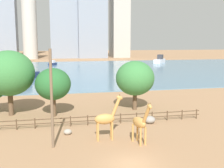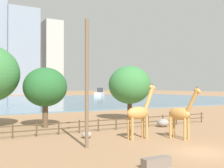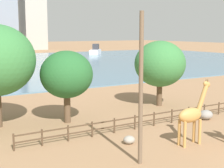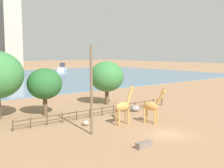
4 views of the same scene
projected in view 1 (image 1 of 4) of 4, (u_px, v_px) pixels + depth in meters
The scene contains 17 objects.
ground_plane at pixel (71, 70), 101.59m from camera, with size 400.00×400.00×0.00m, color #9E7551.
harbor_water at pixel (71, 71), 98.68m from camera, with size 180.00×86.00×0.20m, color slate.
giraffe_tall at pixel (106, 119), 29.95m from camera, with size 3.13×0.90×5.00m.
giraffe_companion at pixel (140, 123), 28.78m from camera, with size 1.44×3.26×4.73m.
utility_pole at pixel (52, 99), 27.32m from camera, with size 0.28×0.28×9.84m, color brown.
boulder_near_fence at pixel (150, 120), 36.22m from camera, with size 1.43×1.26×0.94m, color gray.
boulder_by_pole at pixel (68, 132), 31.90m from camera, with size 0.92×0.84×0.63m, color gray.
enclosure_fence at pixel (105, 118), 35.75m from camera, with size 26.12×0.14×1.30m.
tree_center_broad at pixel (9, 73), 39.32m from camera, with size 7.10×7.10×9.26m.
tree_right_tall at pixel (53, 84), 38.97m from camera, with size 4.95×4.95×6.84m.
tree_left_small at pixel (135, 78), 42.78m from camera, with size 5.89×5.89×7.56m.
boat_ferry at pixel (160, 60), 131.69m from camera, with size 7.92×8.92×3.88m.
boat_sailboat at pixel (27, 74), 76.46m from camera, with size 6.16×8.85×3.67m.
boat_tug at pixel (53, 63), 120.35m from camera, with size 3.81×4.74×4.11m.
skyline_tower_needle at pixel (30, 30), 161.40m from camera, with size 8.40×8.40×33.30m, color #B7B2A8.
skyline_block_central at pixel (92, 17), 170.80m from camera, with size 17.53×12.59×49.57m, color gray.
skyline_tower_glass at pixel (120, 22), 177.46m from camera, with size 10.65×14.08×44.66m, color #ADA89E.
Camera 1 is at (-6.43, -22.07, 10.59)m, focal length 45.00 mm.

